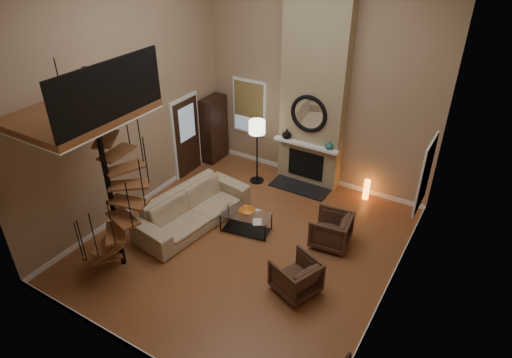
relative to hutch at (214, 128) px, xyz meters
The scene contains 31 objects.
ground 4.03m from the hutch, 44.92° to the right, with size 6.00×6.50×0.01m, color #9C5C32.
back_wall 3.34m from the hutch, 10.02° to the left, with size 6.00×0.02×5.50m, color #9E8466.
front_wall 6.86m from the hutch, 65.27° to the right, with size 6.00×0.02×5.50m, color #9E8466.
left_wall 3.30m from the hutch, 94.78° to the right, with size 0.02×6.50×5.50m, color #9E8466.
right_wall 6.64m from the hutch, 25.58° to the right, with size 0.02×6.50×5.50m, color #9E8466.
baseboard_back 2.95m from the hutch, ahead, with size 6.00×0.02×0.12m, color white.
baseboard_front 6.67m from the hutch, 65.23° to the right, with size 6.00×0.02×0.12m, color white.
baseboard_left 2.91m from the hutch, 94.58° to the right, with size 0.02×6.50×0.12m, color white.
baseboard_right 6.45m from the hutch, 25.61° to the right, with size 0.02×6.50×0.12m, color white.
chimney_breast 3.32m from the hutch, ahead, with size 1.60×0.38×5.50m, color #958461.
hearth 2.93m from the hutch, ahead, with size 1.50×0.60×0.04m, color black.
firebox 2.80m from the hutch, ahead, with size 0.95×0.02×0.72m, color black.
mantel 2.78m from the hutch, ahead, with size 1.70×0.18×0.06m, color white.
mirror_frame 2.94m from the hutch, ahead, with size 0.94×0.94×0.10m, color black.
mirror_disc 2.95m from the hutch, ahead, with size 0.80×0.80×0.01m, color white.
vase_left 2.25m from the hutch, ahead, with size 0.24×0.24×0.25m, color black.
vase_right 3.39m from the hutch, ahead, with size 0.20×0.20×0.21m, color #1A585D.
window_back 1.19m from the hutch, 27.95° to the left, with size 1.02×0.06×1.52m.
window_right 5.83m from the hutch, ahead, with size 0.06×1.02×1.52m.
entry_door 0.98m from the hutch, 100.94° to the right, with size 0.10×1.05×2.16m.
loft 5.15m from the hutch, 80.98° to the right, with size 1.70×2.20×1.09m.
spiral_stair 4.73m from the hutch, 77.77° to the right, with size 1.47×1.47×4.06m.
hutch is the anchor object (origin of this frame).
sofa 3.11m from the hutch, 63.74° to the right, with size 2.74×1.07×0.80m, color tan.
armchair_near 4.78m from the hutch, 22.82° to the right, with size 0.78×0.80×0.73m, color #492F21.
armchair_far 5.60m from the hutch, 38.72° to the right, with size 0.75×0.77×0.70m, color #492F21.
coffee_table 3.55m from the hutch, 43.36° to the right, with size 1.18×0.74×0.43m.
bowl 3.48m from the hutch, 42.76° to the right, with size 0.34×0.34×0.08m, color orange.
book 3.88m from the hutch, 41.41° to the right, with size 0.19×0.25×0.02m, color gray.
floor_lamp 1.76m from the hutch, 14.96° to the right, with size 0.41×0.41×1.71m.
accent_lamp 4.43m from the hutch, ahead, with size 0.15×0.15×0.53m, color orange.
Camera 1 is at (4.02, -6.29, 6.11)m, focal length 31.28 mm.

